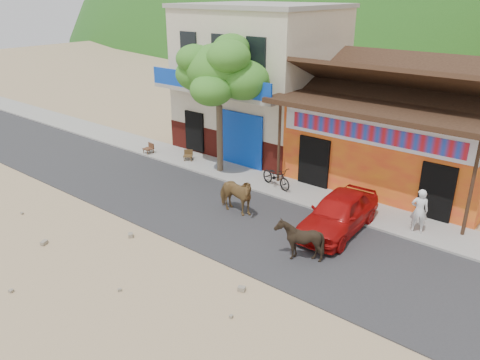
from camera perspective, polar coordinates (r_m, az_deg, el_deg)
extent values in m
plane|color=#9E825B|center=(14.93, -3.83, -9.48)|extent=(120.00, 120.00, 0.00)
cube|color=#28282B|center=(16.58, 2.05, -5.89)|extent=(60.00, 5.00, 0.04)
cube|color=gray|center=(19.20, 8.37, -1.89)|extent=(60.00, 2.00, 0.12)
cube|color=orange|center=(21.24, 18.92, 4.53)|extent=(8.00, 6.00, 3.60)
cube|color=beige|center=(24.31, 2.50, 11.97)|extent=(7.00, 6.00, 7.00)
imported|color=brown|center=(17.30, -0.61, -1.83)|extent=(1.75, 0.81, 1.47)
imported|color=black|center=(14.57, 7.22, -7.23)|extent=(1.43, 1.33, 1.34)
imported|color=#AB0D0C|center=(16.42, 11.94, -3.93)|extent=(1.80, 4.09, 1.37)
imported|color=black|center=(19.60, 4.44, 0.41)|extent=(1.79, 1.02, 0.89)
imported|color=white|center=(16.94, 21.02, -3.50)|extent=(0.67, 0.57, 1.57)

